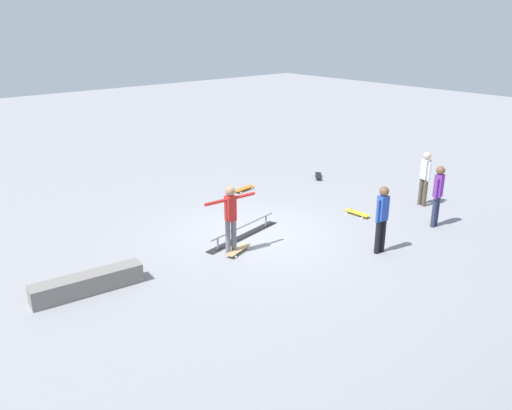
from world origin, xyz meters
name	(u,v)px	position (x,y,z in m)	size (l,w,h in m)	color
ground_plane	(254,234)	(0.00, 0.00, 0.00)	(60.00, 60.00, 0.00)	gray
grind_rail	(243,232)	(0.31, -0.07, 0.14)	(2.54, 0.72, 0.32)	black
skate_ledge	(88,284)	(4.47, 0.07, 0.20)	(2.22, 0.41, 0.40)	gray
skater_main	(231,215)	(1.15, 0.51, 0.97)	(1.34, 0.23, 1.67)	slate
skateboard_main	(238,250)	(1.00, 0.58, 0.07)	(0.82, 0.44, 0.09)	tan
bystander_white_shirt	(425,176)	(-5.22, 1.56, 0.92)	(0.23, 0.37, 1.63)	brown
bystander_purple_shirt	(438,193)	(-4.03, 2.69, 0.94)	(0.38, 0.23, 1.66)	#2D3351
bystander_blue_shirt	(382,216)	(-1.56, 2.74, 0.93)	(0.38, 0.22, 1.64)	black
loose_skateboard_black	(318,176)	(-4.96, -2.37, 0.07)	(0.71, 0.70, 0.09)	black
loose_skateboard_yellow	(357,213)	(-3.09, 0.83, 0.07)	(0.28, 0.81, 0.09)	yellow
loose_skateboard_orange	(244,188)	(-2.08, -2.95, 0.07)	(0.82, 0.36, 0.09)	orange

